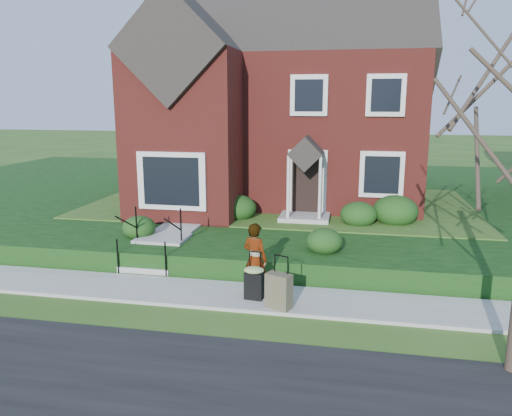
% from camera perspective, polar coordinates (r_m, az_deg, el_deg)
% --- Properties ---
extents(ground, '(120.00, 120.00, 0.00)m').
position_cam_1_polar(ground, '(11.69, -3.13, -10.13)').
color(ground, '#2D5119').
rests_on(ground, ground).
extents(sidewalk, '(60.00, 1.60, 0.08)m').
position_cam_1_polar(sidewalk, '(11.68, -3.13, -9.95)').
color(sidewalk, '#9E9B93').
rests_on(sidewalk, ground).
extents(terrace, '(44.00, 20.00, 0.60)m').
position_cam_1_polar(terrace, '(21.81, 14.36, 0.86)').
color(terrace, black).
rests_on(terrace, ground).
extents(walkway, '(1.20, 6.00, 0.06)m').
position_cam_1_polar(walkway, '(16.77, -7.24, -1.04)').
color(walkway, '#9E9B93').
rests_on(walkway, terrace).
extents(main_house, '(10.40, 10.20, 9.40)m').
position_cam_1_polar(main_house, '(20.31, 3.00, 14.49)').
color(main_house, maroon).
rests_on(main_house, terrace).
extents(front_steps, '(1.40, 2.02, 1.50)m').
position_cam_1_polar(front_steps, '(13.95, -11.30, -4.56)').
color(front_steps, '#9E9B93').
rests_on(front_steps, ground).
extents(foundation_shrubs, '(9.62, 4.71, 1.02)m').
position_cam_1_polar(foundation_shrubs, '(15.92, 1.28, -0.09)').
color(foundation_shrubs, '#163610').
rests_on(foundation_shrubs, terrace).
extents(woman, '(0.72, 0.62, 1.68)m').
position_cam_1_polar(woman, '(11.35, -0.11, -5.86)').
color(woman, '#999999').
rests_on(woman, sidewalk).
extents(suitcase_black, '(0.49, 0.42, 1.10)m').
position_cam_1_polar(suitcase_black, '(11.22, -0.23, -8.32)').
color(suitcase_black, black).
rests_on(suitcase_black, sidewalk).
extents(suitcase_olive, '(0.61, 0.48, 1.16)m').
position_cam_1_polar(suitcase_olive, '(10.78, 2.63, -9.44)').
color(suitcase_olive, brown).
rests_on(suitcase_olive, sidewalk).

